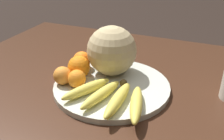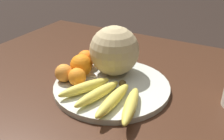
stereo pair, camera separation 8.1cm
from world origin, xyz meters
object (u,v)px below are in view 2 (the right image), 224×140
(melon, at_px, (114,51))
(produce_tag, at_px, (96,76))
(orange_mid_center, at_px, (81,65))
(orange_back_left, at_px, (64,73))
(orange_front_right, at_px, (86,59))
(banana_bunch, at_px, (107,96))
(kitchen_table, at_px, (103,122))
(orange_front_left, at_px, (77,77))
(fruit_bowl, at_px, (112,86))

(melon, relative_size, produce_tag, 2.14)
(melon, height_order, orange_mid_center, melon)
(orange_back_left, bearing_deg, orange_front_right, 87.68)
(orange_back_left, xyz_separation_m, produce_tag, (0.07, 0.08, -0.03))
(banana_bunch, bearing_deg, produce_tag, -130.22)
(kitchen_table, bearing_deg, orange_back_left, -179.29)
(orange_mid_center, bearing_deg, orange_front_right, 109.82)
(kitchen_table, relative_size, melon, 7.62)
(orange_mid_center, xyz_separation_m, orange_back_left, (-0.03, -0.06, -0.01))
(kitchen_table, xyz_separation_m, orange_front_left, (-0.09, 0.00, 0.14))
(fruit_bowl, bearing_deg, banana_bunch, -68.79)
(kitchen_table, relative_size, banana_bunch, 5.01)
(kitchen_table, relative_size, orange_back_left, 21.80)
(produce_tag, bearing_deg, banana_bunch, -57.60)
(fruit_bowl, height_order, produce_tag, produce_tag)
(fruit_bowl, xyz_separation_m, orange_back_left, (-0.14, -0.06, 0.04))
(kitchen_table, bearing_deg, melon, 102.94)
(banana_bunch, xyz_separation_m, orange_mid_center, (-0.15, 0.10, 0.02))
(orange_back_left, relative_size, produce_tag, 0.75)
(kitchen_table, distance_m, orange_mid_center, 0.20)
(orange_mid_center, height_order, orange_back_left, orange_mid_center)
(banana_bunch, xyz_separation_m, orange_back_left, (-0.18, 0.03, 0.01))
(orange_front_right, distance_m, produce_tag, 0.09)
(melon, xyz_separation_m, orange_mid_center, (-0.09, -0.07, -0.05))
(orange_back_left, bearing_deg, orange_front_left, 4.61)
(fruit_bowl, height_order, orange_mid_center, orange_mid_center)
(orange_front_left, distance_m, orange_front_right, 0.13)
(orange_mid_center, distance_m, produce_tag, 0.06)
(fruit_bowl, relative_size, melon, 2.23)
(melon, xyz_separation_m, banana_bunch, (0.07, -0.16, -0.07))
(kitchen_table, distance_m, melon, 0.23)
(kitchen_table, relative_size, orange_front_right, 20.14)
(melon, distance_m, produce_tag, 0.10)
(kitchen_table, distance_m, orange_front_right, 0.23)
(banana_bunch, height_order, produce_tag, banana_bunch)
(kitchen_table, height_order, fruit_bowl, fruit_bowl)
(produce_tag, bearing_deg, kitchen_table, -58.59)
(orange_front_right, xyz_separation_m, orange_back_left, (-0.00, -0.12, -0.00))
(orange_front_right, bearing_deg, orange_back_left, -92.32)
(fruit_bowl, distance_m, produce_tag, 0.08)
(fruit_bowl, bearing_deg, kitchen_table, -90.91)
(orange_mid_center, bearing_deg, orange_front_left, -66.35)
(kitchen_table, distance_m, banana_bunch, 0.14)
(fruit_bowl, relative_size, orange_mid_center, 4.99)
(melon, bearing_deg, banana_bunch, -67.94)
(melon, xyz_separation_m, orange_front_left, (-0.06, -0.12, -0.05))
(orange_front_right, height_order, orange_mid_center, orange_mid_center)
(fruit_bowl, height_order, melon, melon)
(orange_mid_center, distance_m, orange_back_left, 0.07)
(banana_bunch, height_order, orange_front_right, orange_front_right)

